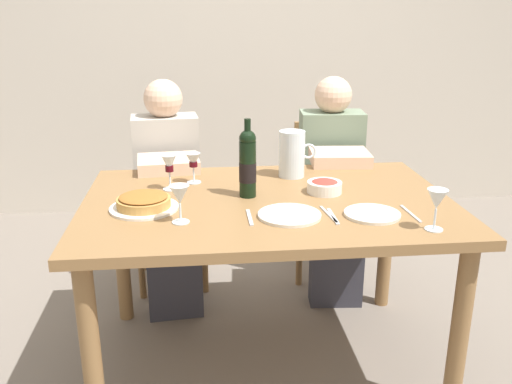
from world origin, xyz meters
The scene contains 21 objects.
ground_plane centered at (0.00, 0.00, 0.00)m, with size 8.00×8.00×0.00m, color slate.
back_wall centered at (0.00, 2.07, 1.40)m, with size 8.00×0.10×2.80m, color beige.
dining_table centered at (0.00, 0.00, 0.67)m, with size 1.50×1.00×0.76m.
wine_bottle centered at (-0.08, 0.05, 0.90)m, with size 0.07×0.07×0.33m.
water_pitcher centered at (0.15, 0.31, 0.85)m, with size 0.17×0.12×0.21m.
baked_tart centered at (-0.49, -0.06, 0.79)m, with size 0.27×0.27×0.06m.
salad_bowl centered at (0.25, 0.06, 0.79)m, with size 0.15×0.15×0.06m.
wine_glass_left_diner centered at (-0.35, -0.22, 0.86)m, with size 0.07×0.07×0.14m.
wine_glass_right_diner centered at (-0.30, 0.26, 0.86)m, with size 0.07×0.07×0.14m.
wine_glass_centre centered at (-0.40, 0.17, 0.87)m, with size 0.06×0.06×0.15m.
wine_glass_spare centered at (0.54, -0.38, 0.87)m, with size 0.07×0.07×0.15m.
dinner_plate_left_setting centered at (0.06, -0.20, 0.77)m, with size 0.24×0.24×0.01m, color silver.
dinner_plate_right_setting centered at (0.37, -0.22, 0.77)m, with size 0.21×0.21×0.01m, color silver.
fork_left_setting centered at (-0.09, -0.20, 0.76)m, with size 0.16×0.01×0.01m, color silver.
knife_left_setting centered at (0.21, -0.20, 0.76)m, with size 0.18×0.01×0.01m, color silver.
knife_right_setting centered at (0.52, -0.22, 0.76)m, with size 0.18×0.01×0.01m, color silver.
spoon_right_setting centered at (0.22, -0.22, 0.76)m, with size 0.16×0.01×0.01m, color silver.
chair_left centered at (-0.46, 0.88, 0.50)m, with size 0.44×0.44×0.87m.
diner_left centered at (-0.44, 0.65, 0.62)m, with size 0.37×0.53×1.16m.
chair_right centered at (0.46, 0.91, 0.50)m, with size 0.43×0.43×0.87m.
diner_right centered at (0.44, 0.68, 0.62)m, with size 0.36×0.52×1.16m.
Camera 1 is at (-0.27, -2.11, 1.50)m, focal length 38.66 mm.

